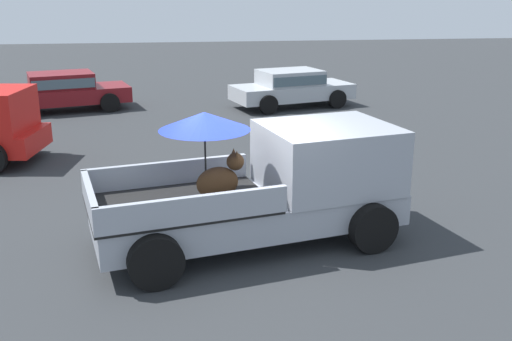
# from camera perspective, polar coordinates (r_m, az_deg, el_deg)

# --- Properties ---
(ground_plane) EXTENTS (80.00, 80.00, 0.00)m
(ground_plane) POSITION_cam_1_polar(r_m,az_deg,el_deg) (9.83, -0.64, -7.08)
(ground_plane) COLOR #2D3033
(pickup_truck_main) EXTENTS (5.33, 3.08, 2.25)m
(pickup_truck_main) POSITION_cam_1_polar(r_m,az_deg,el_deg) (9.63, 1.81, -1.33)
(pickup_truck_main) COLOR black
(pickup_truck_main) RESTS_ON ground
(parked_sedan_near) EXTENTS (4.61, 2.81, 1.33)m
(parked_sedan_near) POSITION_cam_1_polar(r_m,az_deg,el_deg) (21.17, 3.47, 8.20)
(parked_sedan_near) COLOR black
(parked_sedan_near) RESTS_ON ground
(parked_sedan_far) EXTENTS (4.61, 2.84, 1.33)m
(parked_sedan_far) POSITION_cam_1_polar(r_m,az_deg,el_deg) (21.50, -18.27, 7.51)
(parked_sedan_far) COLOR black
(parked_sedan_far) RESTS_ON ground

